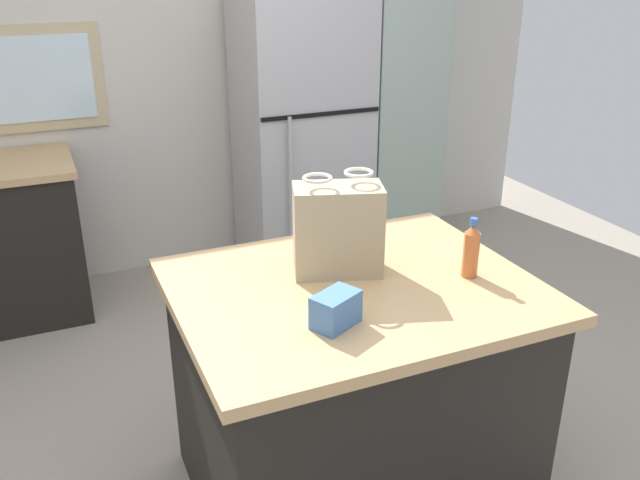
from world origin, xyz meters
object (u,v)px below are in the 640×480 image
(kitchen_island, at_px, (352,393))
(shopping_bag, at_px, (338,229))
(refrigerator, at_px, (302,137))
(tall_cabinet, at_px, (393,86))
(small_box, at_px, (336,310))
(bottle, at_px, (471,251))

(kitchen_island, distance_m, shopping_bag, 0.62)
(kitchen_island, height_order, refrigerator, refrigerator)
(refrigerator, bearing_deg, shopping_bag, -108.45)
(refrigerator, bearing_deg, tall_cabinet, 0.02)
(tall_cabinet, relative_size, small_box, 15.49)
(tall_cabinet, distance_m, bottle, 2.33)
(kitchen_island, relative_size, small_box, 8.30)
(refrigerator, xyz_separation_m, bottle, (-0.23, -2.15, 0.13))
(tall_cabinet, xyz_separation_m, shopping_bag, (-1.29, -1.93, -0.08))
(kitchen_island, height_order, tall_cabinet, tall_cabinet)
(tall_cabinet, bearing_deg, small_box, -122.62)
(shopping_bag, distance_m, bottle, 0.47)
(kitchen_island, height_order, shopping_bag, shopping_bag)
(shopping_bag, bearing_deg, bottle, -28.15)
(kitchen_island, xyz_separation_m, tall_cabinet, (1.28, 2.05, 0.69))
(small_box, bearing_deg, tall_cabinet, 57.38)
(small_box, distance_m, bottle, 0.59)
(tall_cabinet, xyz_separation_m, bottle, (-0.88, -2.15, -0.15))
(kitchen_island, relative_size, bottle, 5.59)
(kitchen_island, height_order, small_box, small_box)
(refrigerator, relative_size, bottle, 7.93)
(tall_cabinet, distance_m, small_box, 2.71)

